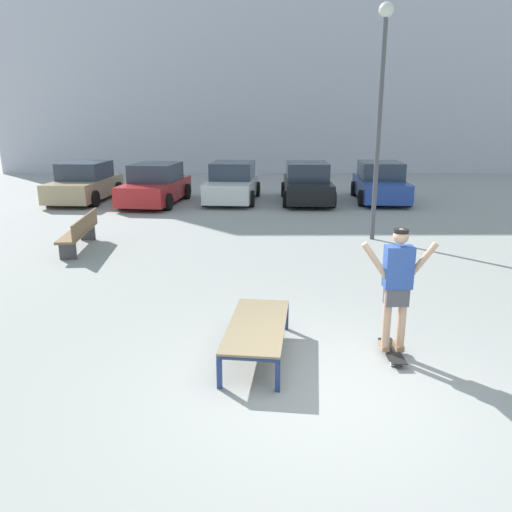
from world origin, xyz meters
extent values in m
plane|color=#999993|center=(0.00, 0.00, 0.00)|extent=(120.00, 120.00, 0.00)
cube|color=silver|center=(3.89, 26.33, 8.00)|extent=(38.49, 4.00, 16.00)
cube|color=navy|center=(-1.00, 1.91, 0.19)|extent=(0.07, 0.07, 0.38)
cube|color=navy|center=(-0.31, 1.82, 0.19)|extent=(0.07, 0.07, 0.38)
cube|color=navy|center=(-1.24, 0.08, 0.19)|extent=(0.07, 0.07, 0.38)
cube|color=navy|center=(-0.54, 0.00, 0.19)|extent=(0.07, 0.07, 0.38)
cylinder|color=navy|center=(-1.12, 1.00, 0.41)|extent=(0.29, 1.89, 0.05)
cylinder|color=navy|center=(-0.43, 0.91, 0.41)|extent=(0.29, 1.89, 0.05)
cylinder|color=navy|center=(-0.66, 1.87, 0.41)|extent=(0.76, 0.14, 0.05)
cylinder|color=navy|center=(-0.89, 0.04, 0.41)|extent=(0.76, 0.14, 0.05)
cube|color=#847051|center=(-0.77, 0.95, 0.45)|extent=(0.99, 1.98, 0.03)
cube|color=black|center=(1.07, 0.90, 0.08)|extent=(0.20, 0.80, 0.02)
cylinder|color=silver|center=(0.99, 1.18, 0.03)|extent=(0.03, 0.06, 0.06)
cylinder|color=silver|center=(1.14, 1.18, 0.03)|extent=(0.03, 0.06, 0.06)
cylinder|color=silver|center=(0.99, 0.62, 0.03)|extent=(0.03, 0.06, 0.06)
cylinder|color=silver|center=(1.14, 0.62, 0.03)|extent=(0.03, 0.06, 0.06)
cylinder|color=tan|center=(0.97, 0.90, 0.50)|extent=(0.11, 0.11, 0.82)
cube|color=#99704C|center=(0.97, 0.95, 0.13)|extent=(0.10, 0.24, 0.07)
cylinder|color=tan|center=(1.17, 0.90, 0.50)|extent=(0.11, 0.11, 0.82)
cube|color=#99704C|center=(1.17, 0.95, 0.13)|extent=(0.10, 0.24, 0.07)
cube|color=#4C4C51|center=(1.07, 0.90, 0.88)|extent=(0.30, 0.20, 0.24)
cube|color=#2D4C99|center=(1.07, 0.90, 1.28)|extent=(0.36, 0.22, 0.56)
cylinder|color=tan|center=(0.77, 0.90, 1.35)|extent=(0.40, 0.08, 0.52)
cylinder|color=tan|center=(1.37, 0.89, 1.35)|extent=(0.40, 0.08, 0.52)
sphere|color=tan|center=(1.07, 0.90, 1.69)|extent=(0.20, 0.20, 0.20)
cylinder|color=black|center=(1.07, 0.90, 1.76)|extent=(0.19, 0.19, 0.05)
cube|color=tan|center=(-7.34, 14.30, 0.51)|extent=(2.00, 4.31, 0.70)
cube|color=#2D3847|center=(-7.33, 14.45, 1.18)|extent=(1.71, 2.21, 0.64)
cylinder|color=black|center=(-6.58, 12.94, 0.30)|extent=(0.26, 0.61, 0.60)
cylinder|color=black|center=(-8.28, 13.07, 0.30)|extent=(0.26, 0.61, 0.60)
cylinder|color=black|center=(-6.39, 15.54, 0.30)|extent=(0.26, 0.61, 0.60)
cylinder|color=black|center=(-8.09, 15.67, 0.30)|extent=(0.26, 0.61, 0.60)
cube|color=red|center=(-4.45, 13.62, 0.51)|extent=(2.23, 4.39, 0.70)
cube|color=#2D3847|center=(-4.43, 13.77, 1.18)|extent=(1.82, 2.29, 0.64)
cylinder|color=black|center=(-3.78, 12.22, 0.30)|extent=(0.30, 0.62, 0.60)
cylinder|color=black|center=(-5.47, 12.44, 0.30)|extent=(0.30, 0.62, 0.60)
cylinder|color=black|center=(-3.44, 14.80, 0.30)|extent=(0.30, 0.62, 0.60)
cylinder|color=black|center=(-5.13, 15.02, 0.30)|extent=(0.30, 0.62, 0.60)
cube|color=silver|center=(-1.57, 14.24, 0.51)|extent=(2.10, 4.34, 0.70)
cube|color=#2D3847|center=(-1.56, 14.39, 1.18)|extent=(1.76, 2.24, 0.64)
cylinder|color=black|center=(-0.85, 12.86, 0.30)|extent=(0.28, 0.62, 0.60)
cylinder|color=black|center=(-2.54, 13.03, 0.30)|extent=(0.28, 0.62, 0.60)
cylinder|color=black|center=(-0.60, 15.45, 0.30)|extent=(0.28, 0.62, 0.60)
cylinder|color=black|center=(-2.29, 15.62, 0.30)|extent=(0.28, 0.62, 0.60)
cube|color=black|center=(1.31, 14.03, 0.51)|extent=(1.86, 4.26, 0.70)
cube|color=#2D3847|center=(1.32, 14.18, 1.18)|extent=(1.64, 2.16, 0.64)
cylinder|color=black|center=(2.11, 12.70, 0.30)|extent=(0.24, 0.61, 0.60)
cylinder|color=black|center=(0.41, 12.76, 0.30)|extent=(0.24, 0.61, 0.60)
cylinder|color=black|center=(2.21, 15.30, 0.30)|extent=(0.24, 0.61, 0.60)
cylinder|color=black|center=(0.51, 15.37, 0.30)|extent=(0.24, 0.61, 0.60)
cube|color=#28479E|center=(4.20, 14.22, 0.51)|extent=(2.07, 4.33, 0.70)
cube|color=#2D3847|center=(4.21, 14.37, 1.18)|extent=(1.74, 2.23, 0.64)
cylinder|color=black|center=(4.93, 12.85, 0.30)|extent=(0.27, 0.62, 0.60)
cylinder|color=black|center=(3.24, 13.00, 0.30)|extent=(0.27, 0.62, 0.60)
cylinder|color=black|center=(5.16, 15.45, 0.30)|extent=(0.27, 0.62, 0.60)
cylinder|color=black|center=(3.47, 15.60, 0.30)|extent=(0.27, 0.62, 0.60)
cube|color=brown|center=(-5.14, 6.79, 0.43)|extent=(0.61, 2.43, 0.06)
cube|color=brown|center=(-4.94, 6.81, 0.65)|extent=(0.21, 2.40, 0.36)
cube|color=#424247|center=(-5.07, 5.84, 0.20)|extent=(0.38, 0.11, 0.40)
cube|color=#424247|center=(-5.20, 7.75, 0.20)|extent=(0.38, 0.11, 0.40)
cylinder|color=#4C4C51|center=(2.41, 7.78, 2.75)|extent=(0.12, 0.12, 5.50)
sphere|color=silver|center=(2.41, 7.78, 5.65)|extent=(0.36, 0.36, 0.36)
camera|label=1|loc=(-0.85, -5.33, 3.15)|focal=35.20mm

